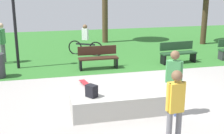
# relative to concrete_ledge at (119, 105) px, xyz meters

# --- Properties ---
(ground_plane) EXTENTS (28.00, 28.00, 0.00)m
(ground_plane) POSITION_rel_concrete_ledge_xyz_m (0.97, 1.27, -0.27)
(ground_plane) COLOR #9E9993
(grass_lawn) EXTENTS (26.60, 11.59, 0.01)m
(grass_lawn) POSITION_rel_concrete_ledge_xyz_m (0.97, 9.47, -0.27)
(grass_lawn) COLOR #2D6B28
(grass_lawn) RESTS_ON ground_plane
(concrete_ledge) EXTENTS (2.50, 0.81, 0.54)m
(concrete_ledge) POSITION_rel_concrete_ledge_xyz_m (0.00, 0.00, 0.00)
(concrete_ledge) COLOR #A8A59E
(concrete_ledge) RESTS_ON ground_plane
(backpack_on_ledge) EXTENTS (0.32, 0.34, 0.32)m
(backpack_on_ledge) POSITION_rel_concrete_ledge_xyz_m (-0.71, 0.04, 0.43)
(backpack_on_ledge) COLOR black
(backpack_on_ledge) RESTS_ON concrete_ledge
(skater_performing_trick) EXTENTS (0.43, 0.23, 1.70)m
(skater_performing_trick) POSITION_rel_concrete_ledge_xyz_m (0.69, -1.90, 0.73)
(skater_performing_trick) COLOR slate
(skater_performing_trick) RESTS_ON ground_plane
(skater_watching) EXTENTS (0.38, 0.33, 1.75)m
(skater_watching) POSITION_rel_concrete_ledge_xyz_m (1.35, -0.40, 0.76)
(skater_watching) COLOR #3F5184
(skater_watching) RESTS_ON ground_plane
(skateboard_spare) EXTENTS (0.35, 0.82, 0.08)m
(skateboard_spare) POSITION_rel_concrete_ledge_xyz_m (-0.51, 2.56, -0.21)
(skateboard_spare) COLOR #A5262D
(skateboard_spare) RESTS_ON ground_plane
(park_bench_far_right) EXTENTS (1.63, 0.60, 0.91)m
(park_bench_far_right) POSITION_rel_concrete_ledge_xyz_m (3.89, 4.63, 0.21)
(park_bench_far_right) COLOR #1E4223
(park_bench_far_right) RESTS_ON ground_plane
(park_bench_by_oak) EXTENTS (1.61, 0.49, 0.91)m
(park_bench_by_oak) POSITION_rel_concrete_ledge_xyz_m (0.32, 4.52, 0.21)
(park_bench_by_oak) COLOR #331E14
(park_bench_by_oak) RESTS_ON ground_plane
(lamp_post) EXTENTS (0.28, 0.28, 3.80)m
(lamp_post) POSITION_rel_concrete_ledge_xyz_m (-2.86, 5.33, 2.07)
(lamp_post) COLOR black
(lamp_post) RESTS_ON ground_plane
(pedestrian_with_backpack) EXTENTS (0.40, 0.42, 1.76)m
(pedestrian_with_backpack) POSITION_rel_concrete_ledge_xyz_m (-3.55, 6.34, 0.79)
(pedestrian_with_backpack) COLOR slate
(pedestrian_with_backpack) RESTS_ON ground_plane
(cyclist_on_bicycle) EXTENTS (1.58, 1.00, 1.52)m
(cyclist_on_bicycle) POSITION_rel_concrete_ledge_xyz_m (0.18, 7.06, 0.36)
(cyclist_on_bicycle) COLOR black
(cyclist_on_bicycle) RESTS_ON ground_plane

